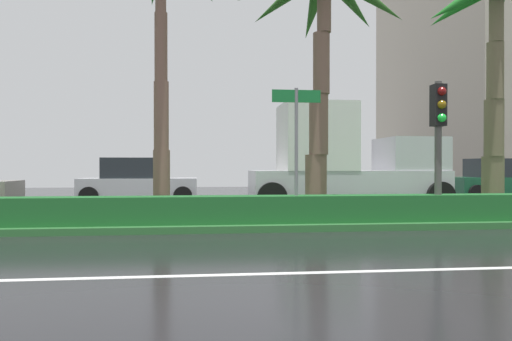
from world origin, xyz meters
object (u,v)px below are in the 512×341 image
at_px(palm_tree_centre, 323,8).
at_px(car_in_traffic_third, 501,180).
at_px(box_truck_lead, 345,162).
at_px(street_name_sign, 296,136).
at_px(traffic_signal_median_right, 439,125).
at_px(car_in_traffic_second, 138,182).
at_px(palm_tree_centre_right, 496,24).

height_order(palm_tree_centre, car_in_traffic_third, palm_tree_centre).
bearing_deg(palm_tree_centre, box_truck_lead, 66.00).
bearing_deg(box_truck_lead, street_name_sign, -116.98).
xyz_separation_m(traffic_signal_median_right, box_truck_lead, (-0.62, 5.36, -0.81)).
relative_size(street_name_sign, car_in_traffic_second, 0.70).
relative_size(traffic_signal_median_right, street_name_sign, 1.07).
bearing_deg(box_truck_lead, traffic_signal_median_right, -83.42).
height_order(car_in_traffic_second, box_truck_lead, box_truck_lead).
distance_m(traffic_signal_median_right, box_truck_lead, 5.45).
distance_m(traffic_signal_median_right, car_in_traffic_second, 11.45).
height_order(palm_tree_centre, box_truck_lead, palm_tree_centre).
height_order(street_name_sign, car_in_traffic_third, street_name_sign).
relative_size(traffic_signal_median_right, car_in_traffic_second, 0.75).
distance_m(palm_tree_centre_right, car_in_traffic_third, 9.34).
height_order(palm_tree_centre_right, street_name_sign, palm_tree_centre_right).
xyz_separation_m(palm_tree_centre_right, box_truck_lead, (-3.01, 3.76, -3.64)).
xyz_separation_m(palm_tree_centre_right, street_name_sign, (-5.70, -1.53, -3.10)).
height_order(street_name_sign, car_in_traffic_second, street_name_sign).
distance_m(palm_tree_centre, car_in_traffic_third, 12.49).
relative_size(palm_tree_centre_right, box_truck_lead, 1.04).
distance_m(palm_tree_centre_right, traffic_signal_median_right, 4.03).
xyz_separation_m(box_truck_lead, car_in_traffic_third, (7.59, 3.12, -0.72)).
relative_size(palm_tree_centre, traffic_signal_median_right, 2.11).
height_order(palm_tree_centre, street_name_sign, palm_tree_centre).
bearing_deg(car_in_traffic_second, traffic_signal_median_right, -47.07).
distance_m(car_in_traffic_second, box_truck_lead, 7.73).
relative_size(palm_tree_centre_right, car_in_traffic_second, 1.54).
distance_m(palm_tree_centre, palm_tree_centre_right, 4.72).
relative_size(traffic_signal_median_right, box_truck_lead, 0.50).
bearing_deg(palm_tree_centre_right, street_name_sign, -164.96).
bearing_deg(palm_tree_centre, street_name_sign, -124.11).
bearing_deg(box_truck_lead, palm_tree_centre, -114.00).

